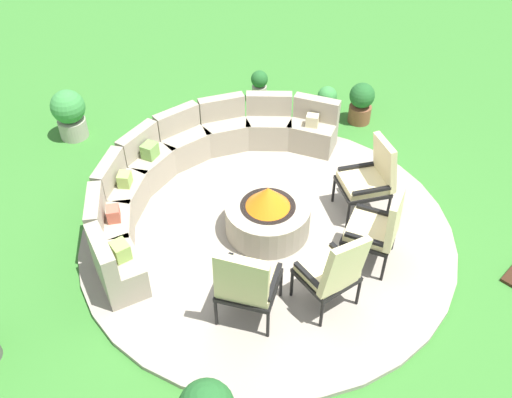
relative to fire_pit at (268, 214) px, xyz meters
name	(u,v)px	position (x,y,z in m)	size (l,w,h in m)	color
ground_plane	(267,233)	(0.00, 0.00, -0.32)	(24.00, 24.00, 0.00)	#387A2D
patio_circle	(267,231)	(0.00, 0.00, -0.29)	(4.64, 4.64, 0.06)	#9E9384
fire_pit	(268,214)	(0.00, 0.00, 0.00)	(1.05, 1.05, 0.68)	#9E937F
curved_stone_bench	(191,167)	(-0.08, 1.35, 0.04)	(4.15, 1.94, 0.76)	#9E937F
lounge_chair_front_left	(246,282)	(-1.11, -0.75, 0.30)	(0.81, 0.81, 1.10)	black
lounge_chair_front_right	(333,271)	(-0.37, -1.28, 0.29)	(0.67, 0.65, 1.09)	black
lounge_chair_back_left	(378,227)	(0.50, -1.23, 0.27)	(0.73, 0.73, 1.03)	black
lounge_chair_back_right	(371,177)	(1.17, -0.65, 0.28)	(0.79, 0.79, 1.06)	black
potted_plant_0	(361,102)	(2.87, 0.71, 0.03)	(0.39, 0.39, 0.67)	brown
potted_plant_1	(259,85)	(2.21, 2.29, -0.04)	(0.28, 0.28, 0.53)	#A89E8E
potted_plant_3	(327,100)	(2.64, 1.20, -0.04)	(0.31, 0.31, 0.51)	#605B56
potted_plant_5	(69,113)	(-0.54, 3.59, 0.10)	(0.51, 0.51, 0.78)	#A89E8E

